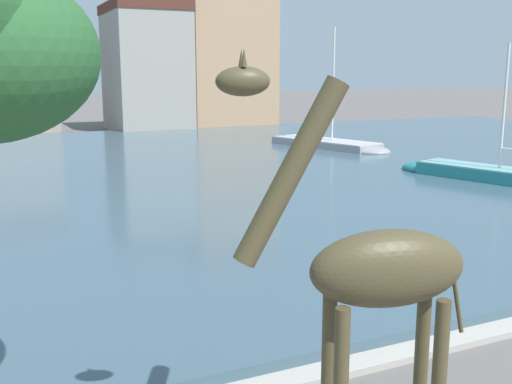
{
  "coord_description": "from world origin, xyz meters",
  "views": [
    {
      "loc": [
        -6.99,
        0.25,
        4.8
      ],
      "look_at": [
        -1.49,
        12.04,
        2.2
      ],
      "focal_mm": 41.76,
      "sensor_mm": 36.0,
      "label": 1
    }
  ],
  "objects": [
    {
      "name": "giraffe_statue",
      "position": [
        -3.13,
        5.4,
        2.57
      ],
      "size": [
        2.84,
        1.15,
        5.04
      ],
      "color": "#4C4228",
      "rests_on": "ground"
    },
    {
      "name": "harbor_water",
      "position": [
        0.0,
        28.11,
        0.16
      ],
      "size": [
        81.81,
        40.14,
        0.31
      ],
      "primitive_type": "cube",
      "color": "#3D5666",
      "rests_on": "ground"
    },
    {
      "name": "quay_edge_coping",
      "position": [
        0.0,
        7.79,
        0.06
      ],
      "size": [
        81.81,
        0.5,
        0.12
      ],
      "primitive_type": "cube",
      "color": "#ADA89E",
      "rests_on": "ground"
    },
    {
      "name": "sailboat_teal",
      "position": [
        12.66,
        18.55,
        0.45
      ],
      "size": [
        4.25,
        9.48,
        6.01
      ],
      "color": "teal",
      "rests_on": "ground"
    },
    {
      "name": "sailboat_grey",
      "position": [
        12.69,
        31.12,
        0.4
      ],
      "size": [
        4.44,
        8.65,
        7.49
      ],
      "color": "#939399",
      "rests_on": "ground"
    },
    {
      "name": "townhouse_wide_warehouse",
      "position": [
        13.45,
        50.64,
        6.24
      ],
      "size": [
        7.83,
        6.5,
        12.44
      ],
      "color": "tan",
      "rests_on": "ground"
    },
    {
      "name": "townhouse_end_terrace",
      "position": [
        6.19,
        50.45,
        5.24
      ],
      "size": [
        6.14,
        8.13,
        10.45
      ],
      "color": "gray",
      "rests_on": "ground"
    },
    {
      "name": "townhouse_tall_gabled",
      "position": [
        -3.75,
        51.64,
        4.08
      ],
      "size": [
        5.41,
        5.13,
        8.12
      ],
      "color": "gray",
      "rests_on": "ground"
    }
  ]
}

